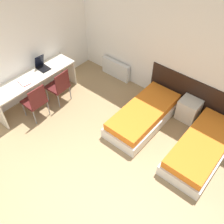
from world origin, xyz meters
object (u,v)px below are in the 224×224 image
(bed_near_door, at_px, (202,148))
(laptop, at_px, (42,66))
(nightstand, at_px, (189,110))
(bed_near_window, at_px, (144,115))
(chair_near_laptop, at_px, (59,85))
(chair_near_notebook, at_px, (35,100))

(bed_near_door, bearing_deg, laptop, -169.42)
(nightstand, bearing_deg, bed_near_window, -132.82)
(bed_near_window, distance_m, chair_near_laptop, 2.14)
(bed_near_window, bearing_deg, chair_near_laptop, -159.37)
(nightstand, xyz_separation_m, chair_near_laptop, (-2.70, -1.52, 0.25))
(nightstand, bearing_deg, chair_near_laptop, -150.65)
(nightstand, bearing_deg, bed_near_door, -47.18)
(bed_near_door, height_order, chair_near_laptop, chair_near_laptop)
(chair_near_laptop, distance_m, chair_near_notebook, 0.70)
(bed_near_door, distance_m, chair_near_laptop, 3.50)
(nightstand, height_order, chair_near_laptop, chair_near_laptop)
(chair_near_laptop, xyz_separation_m, laptop, (-0.55, 0.01, 0.31))
(bed_near_window, xyz_separation_m, laptop, (-2.54, -0.74, 0.61))
(bed_near_window, xyz_separation_m, chair_near_laptop, (-1.98, -0.75, 0.30))
(bed_near_window, bearing_deg, laptop, -163.73)
(bed_near_door, xyz_separation_m, laptop, (-3.96, -0.74, 0.61))
(bed_near_window, height_order, laptop, laptop)
(bed_near_door, distance_m, chair_near_notebook, 3.72)
(nightstand, distance_m, chair_near_laptop, 3.10)
(nightstand, bearing_deg, chair_near_notebook, -140.53)
(chair_near_notebook, relative_size, laptop, 2.72)
(bed_near_window, height_order, nightstand, nightstand)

